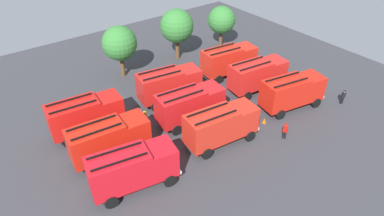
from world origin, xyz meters
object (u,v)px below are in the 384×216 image
firefighter_2 (145,118)px  traffic_cone_0 (264,121)px  fire_truck_2 (292,91)px  firefighter_0 (343,96)px  fire_truck_1 (221,125)px  firefighter_1 (221,55)px  fire_truck_7 (169,84)px  tree_1 (177,26)px  fire_truck_8 (229,59)px  fire_truck_3 (109,138)px  fire_truck_6 (85,114)px  fire_truck_4 (190,104)px  tree_2 (222,20)px  fire_truck_5 (257,74)px  fire_truck_0 (132,168)px  firefighter_3 (285,130)px  tree_0 (120,43)px

firefighter_2 → traffic_cone_0: firefighter_2 is taller
fire_truck_2 → firefighter_0: fire_truck_2 is taller
fire_truck_1 → firefighter_1: bearing=55.3°
fire_truck_7 → tree_1: tree_1 is taller
tree_1 → fire_truck_8: bearing=-73.1°
fire_truck_3 → traffic_cone_0: bearing=-12.8°
traffic_cone_0 → firefighter_2: bearing=144.6°
fire_truck_2 → fire_truck_8: 9.59m
firefighter_1 → tree_1: (-4.09, 4.45, 3.72)m
firefighter_0 → traffic_cone_0: bearing=-87.6°
fire_truck_6 → firefighter_0: fire_truck_6 is taller
fire_truck_1 → firefighter_1: fire_truck_1 is taller
firefighter_0 → traffic_cone_0: 9.95m
fire_truck_6 → traffic_cone_0: (15.04, -9.53, -1.87)m
fire_truck_6 → tree_1: 18.55m
fire_truck_1 → fire_truck_2: 9.97m
fire_truck_1 → fire_truck_4: same height
fire_truck_4 → fire_truck_1: bearing=-81.1°
fire_truck_1 → firefighter_0: bearing=-4.9°
firefighter_2 → tree_2: bearing=-38.6°
fire_truck_3 → fire_truck_5: size_ratio=0.99×
fire_truck_3 → fire_truck_7: 10.52m
fire_truck_8 → firefighter_0: (5.71, -12.59, -1.21)m
fire_truck_3 → fire_truck_5: same height
fire_truck_0 → firefighter_3: bearing=-2.3°
fire_truck_0 → tree_0: bearing=75.4°
fire_truck_2 → fire_truck_7: same height
fire_truck_3 → fire_truck_7: size_ratio=0.99×
fire_truck_7 → tree_0: (-1.52, 8.23, 2.25)m
fire_truck_3 → fire_truck_4: (8.89, -0.01, 0.00)m
fire_truck_7 → firefighter_1: fire_truck_7 is taller
fire_truck_2 → traffic_cone_0: bearing=-165.9°
fire_truck_1 → fire_truck_7: (0.34, 9.06, 0.00)m
tree_1 → traffic_cone_0: (-1.47, -17.61, -4.34)m
fire_truck_5 → fire_truck_1: bearing=-147.6°
tree_1 → tree_0: bearing=179.4°
firefighter_0 → tree_1: tree_1 is taller
firefighter_0 → firefighter_1: firefighter_0 is taller
traffic_cone_0 → tree_0: bearing=111.3°
fire_truck_1 → tree_2: bearing=55.6°
fire_truck_6 → fire_truck_8: (18.88, 0.30, 0.00)m
firefighter_1 → fire_truck_2: bearing=-100.4°
fire_truck_4 → tree_2: bearing=45.1°
fire_truck_3 → firefighter_0: fire_truck_3 is taller
fire_truck_2 → fire_truck_7: bearing=147.0°
firefighter_1 → fire_truck_1: bearing=-136.1°
fire_truck_4 → fire_truck_8: bearing=32.7°
fire_truck_3 → fire_truck_4: bearing=5.3°
fire_truck_2 → firefighter_0: 6.20m
fire_truck_1 → fire_truck_7: size_ratio=0.99×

